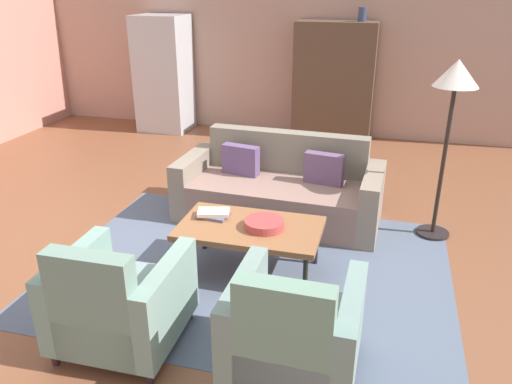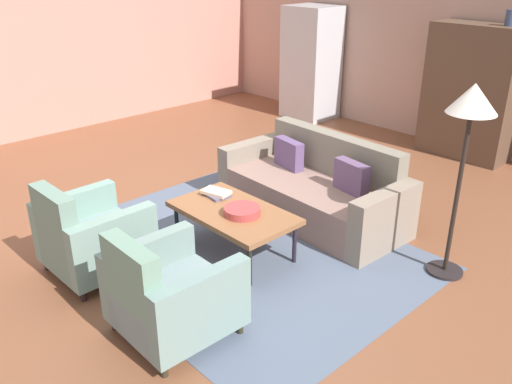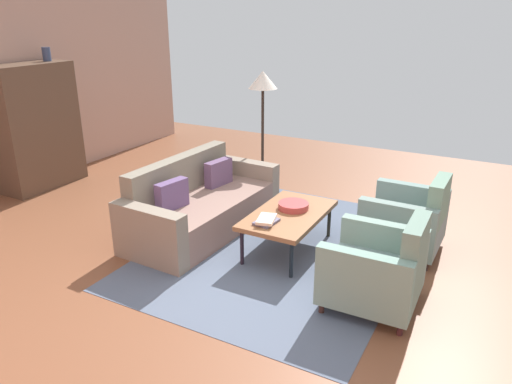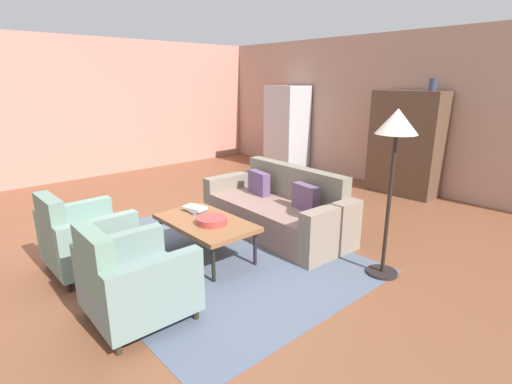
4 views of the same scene
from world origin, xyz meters
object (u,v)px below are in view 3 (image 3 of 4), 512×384
Objects in this scene: vase_tall at (47,54)px; book_stack at (266,220)px; cabinet at (37,127)px; coffee_table at (289,216)px; couch at (199,206)px; armchair_right at (409,222)px; armchair_left at (380,271)px; floor_lamp at (263,91)px; fruit_bowl at (293,206)px.

book_stack is at bearing -102.29° from vase_tall.
book_stack is 4.10m from cabinet.
book_stack reaches higher than coffee_table.
book_stack is (-0.36, -1.10, 0.19)m from couch.
vase_tall is at bearing 77.71° from book_stack.
vase_tall is at bearing 82.76° from coffee_table.
book_stack is (-0.36, 0.09, 0.07)m from coffee_table.
coffee_table is at bearing 118.16° from armchair_right.
book_stack is at bearing 74.26° from couch.
floor_lamp reaches higher than armchair_left.
vase_tall is (1.12, 5.29, 1.55)m from armchair_left.
armchair_left is 0.49× the size of cabinet.
coffee_table is 2.21m from floor_lamp.
armchair_right is 2.74m from floor_lamp.
book_stack is at bearing 128.24° from armchair_right.
book_stack is 4.37m from vase_tall.
armchair_left is at bearing -121.80° from fruit_bowl.
armchair_left is 5.63m from vase_tall.
armchair_left is 2.88× the size of book_stack.
cabinet is at bearing 82.54° from book_stack.
coffee_table is 3.57× the size of fruit_bowl.
vase_tall is at bearing 84.46° from fruit_bowl.
fruit_bowl is at bearing -10.39° from book_stack.
cabinet is (-0.42, 5.29, 0.56)m from armchair_right.
vase_tall is at bearing -97.70° from couch.
fruit_bowl is 0.49m from book_stack.
cabinet reaches higher than book_stack.
floor_lamp is at bearing -70.47° from vase_tall.
vase_tall is (0.35, -0.00, 1.00)m from cabinet.
armchair_left is at bearing -101.00° from book_stack.
armchair_left reaches higher than coffee_table.
armchair_left reaches higher than couch.
couch is 6.35× the size of fruit_bowl.
coffee_table is at bearing -180.00° from fruit_bowl.
cabinet reaches higher than floor_lamp.
coffee_table is at bearing -92.42° from cabinet.
floor_lamp is at bearing -64.75° from cabinet.
coffee_table is 1.31m from armchair_left.
armchair_left is 1.38m from fruit_bowl.
coffee_table is 0.37m from book_stack.
cabinet is (0.05, 4.13, 0.42)m from fruit_bowl.
armchair_right is 1.58m from book_stack.
armchair_right is 0.49× the size of cabinet.
couch is 2.43m from armchair_left.
cabinet is 1.06m from vase_tall.
cabinet is 1.05× the size of floor_lamp.
armchair_right is (0.60, -1.17, -0.06)m from coffee_table.
couch is 1.96m from floor_lamp.
book_stack is 2.41m from floor_lamp.
couch reaches higher than fruit_bowl.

